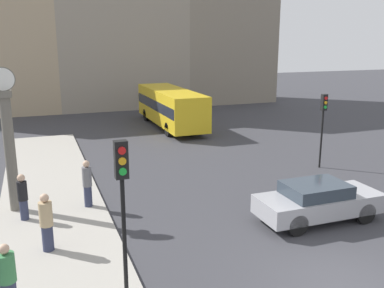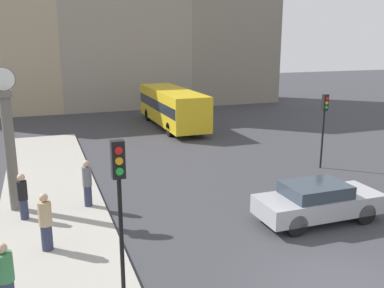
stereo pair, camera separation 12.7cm
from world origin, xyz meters
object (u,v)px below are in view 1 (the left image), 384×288
object	(u,v)px
bus_distant	(171,106)
traffic_light_far	(323,115)
traffic_light_near	(123,198)
pedestrian_black_jacket	(23,197)
street_clock	(9,144)
pedestrian_green_hoodie	(7,278)
sedan_car	(318,201)
pedestrian_tan_coat	(46,222)
pedestrian_grey_jacket	(87,183)

from	to	relation	value
bus_distant	traffic_light_far	bearing A→B (deg)	-72.24
traffic_light_near	pedestrian_black_jacket	xyz separation A→B (m)	(-2.12, 6.61, -2.07)
bus_distant	street_clock	bearing A→B (deg)	-127.78
pedestrian_black_jacket	bus_distant	bearing A→B (deg)	55.20
bus_distant	pedestrian_green_hoodie	size ratio (longest dim) A/B	5.63
pedestrian_black_jacket	sedan_car	bearing A→B (deg)	-19.17
street_clock	pedestrian_tan_coat	size ratio (longest dim) A/B	2.92
traffic_light_far	bus_distant	bearing A→B (deg)	107.76
traffic_light_near	pedestrian_green_hoodie	bearing A→B (deg)	149.38
street_clock	pedestrian_black_jacket	xyz separation A→B (m)	(0.31, -1.02, -1.60)
street_clock	traffic_light_far	bearing A→B (deg)	3.62
bus_distant	traffic_light_far	distance (m)	12.49
bus_distant	street_clock	xyz separation A→B (m)	(-9.86, -12.72, 1.04)
traffic_light_far	pedestrian_tan_coat	xyz separation A→B (m)	(-12.68, -4.44, -1.56)
sedan_car	traffic_light_near	bearing A→B (deg)	-155.45
bus_distant	pedestrian_green_hoodie	bearing A→B (deg)	-117.40
traffic_light_near	pedestrian_tan_coat	size ratio (longest dim) A/B	2.34
pedestrian_black_jacket	pedestrian_grey_jacket	bearing A→B (deg)	11.80
traffic_light_near	pedestrian_tan_coat	xyz separation A→B (m)	(-1.46, 4.06, -2.03)
traffic_light_far	pedestrian_tan_coat	size ratio (longest dim) A/B	2.06
pedestrian_grey_jacket	traffic_light_near	bearing A→B (deg)	-90.46
pedestrian_grey_jacket	pedestrian_tan_coat	distance (m)	3.37
sedan_car	pedestrian_green_hoodie	bearing A→B (deg)	-168.76
pedestrian_grey_jacket	pedestrian_black_jacket	bearing A→B (deg)	-168.20
traffic_light_far	pedestrian_grey_jacket	xyz separation A→B (m)	(-11.17, -1.43, -1.55)
traffic_light_far	street_clock	world-z (taller)	street_clock
bus_distant	pedestrian_green_hoodie	world-z (taller)	bus_distant
sedan_car	pedestrian_tan_coat	world-z (taller)	pedestrian_tan_coat
sedan_car	traffic_light_far	distance (m)	6.74
traffic_light_far	pedestrian_tan_coat	bearing A→B (deg)	-160.71
sedan_car	street_clock	size ratio (longest dim) A/B	0.86
bus_distant	traffic_light_near	xyz separation A→B (m)	(-7.43, -20.35, 1.52)
bus_distant	pedestrian_black_jacket	distance (m)	16.74
traffic_light_near	street_clock	world-z (taller)	street_clock
pedestrian_black_jacket	pedestrian_tan_coat	world-z (taller)	pedestrian_tan_coat
pedestrian_black_jacket	pedestrian_tan_coat	size ratio (longest dim) A/B	0.93
pedestrian_black_jacket	traffic_light_far	bearing A→B (deg)	8.05
traffic_light_near	pedestrian_green_hoodie	world-z (taller)	traffic_light_near
bus_distant	pedestrian_tan_coat	xyz separation A→B (m)	(-8.89, -16.29, -0.51)
bus_distant	sedan_car	bearing A→B (deg)	-90.43
bus_distant	pedestrian_tan_coat	bearing A→B (deg)	-118.61
bus_distant	pedestrian_green_hoodie	distance (m)	21.34
bus_distant	pedestrian_grey_jacket	size ratio (longest dim) A/B	5.28
traffic_light_near	traffic_light_far	size ratio (longest dim) A/B	1.14
sedan_car	pedestrian_black_jacket	size ratio (longest dim) A/B	2.70
traffic_light_far	pedestrian_grey_jacket	distance (m)	11.37
pedestrian_green_hoodie	bus_distant	bearing A→B (deg)	62.60
sedan_car	traffic_light_near	xyz separation A→B (m)	(-7.30, -3.34, 2.31)
street_clock	pedestrian_grey_jacket	distance (m)	2.98
pedestrian_tan_coat	traffic_light_near	bearing A→B (deg)	-70.27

